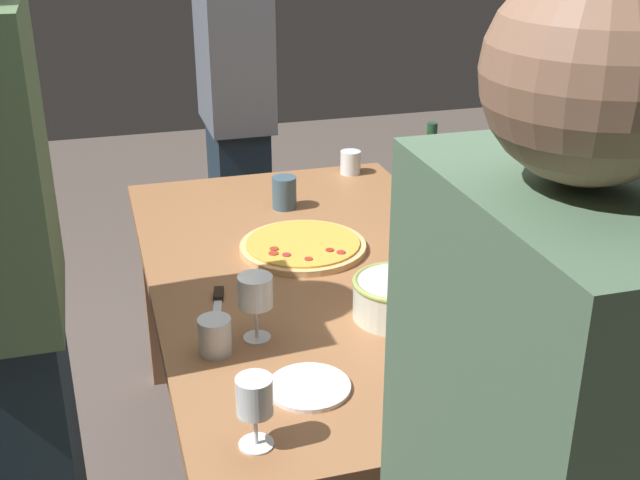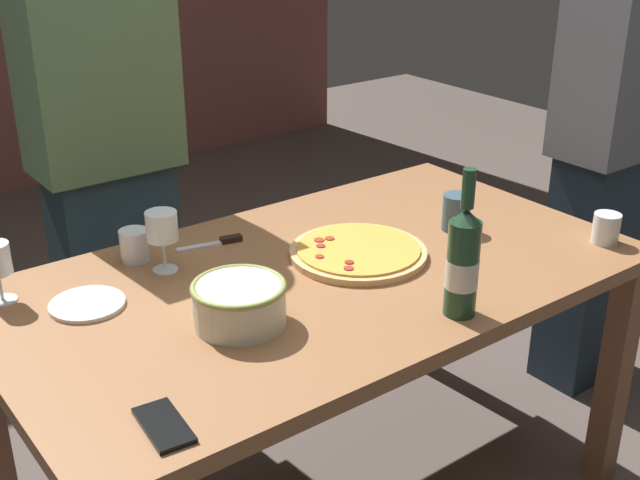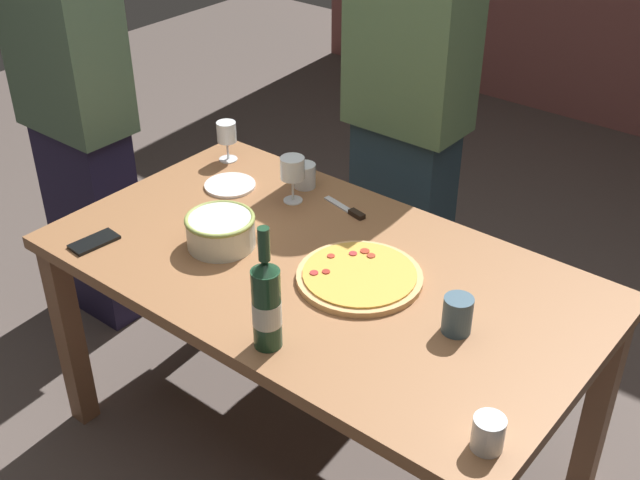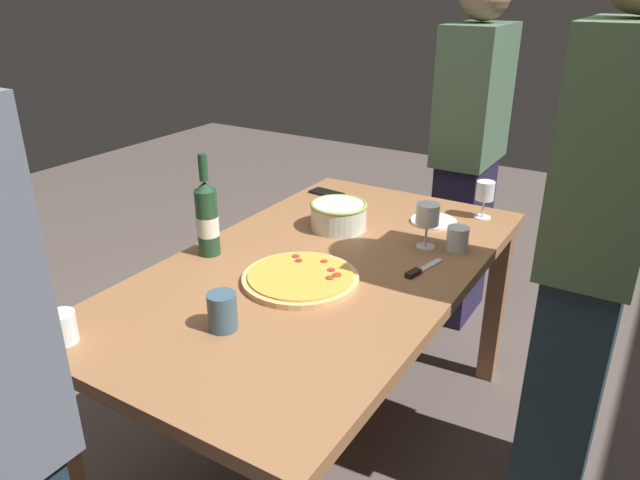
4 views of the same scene
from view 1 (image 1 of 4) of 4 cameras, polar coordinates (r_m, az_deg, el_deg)
The scene contains 14 objects.
dining_table at distance 2.22m, azimuth 0.00°, elevation -4.20°, with size 1.60×0.90×0.75m.
pizza at distance 2.29m, azimuth -1.20°, elevation -0.43°, with size 0.36×0.36×0.03m.
serving_bowl at distance 1.94m, azimuth 5.32°, elevation -3.94°, with size 0.21×0.21×0.10m.
wine_bottle at distance 2.35m, azimuth 7.58°, elevation 3.10°, with size 0.07×0.07×0.34m.
wine_glass_near_pizza at distance 1.82m, azimuth -4.52°, elevation -3.81°, with size 0.08×0.08×0.16m.
wine_glass_by_bottle at distance 1.50m, azimuth -4.59°, elevation -11.08°, with size 0.07×0.07×0.14m.
cup_amber at distance 2.57m, azimuth -2.51°, elevation 3.33°, with size 0.08×0.08×0.10m, color #3D596A.
cup_ceramic at distance 2.89m, azimuth 2.14°, elevation 5.44°, with size 0.07×0.07×0.08m, color white.
cup_spare at distance 1.81m, azimuth -7.34°, elevation -6.64°, with size 0.07×0.07×0.08m, color white.
side_plate at distance 1.69m, azimuth -0.77°, elevation -10.23°, with size 0.17×0.17×0.01m, color white.
cell_phone at distance 1.82m, azimuth 15.68°, elevation -8.51°, with size 0.07×0.14×0.01m, color black.
pizza_knife at distance 2.02m, azimuth -7.14°, elevation -4.29°, with size 0.18×0.06×0.02m.
person_host at distance 3.23m, azimuth -5.93°, elevation 8.56°, with size 0.39×0.24×1.68m.
person_guest_left at distance 1.87m, azimuth -21.13°, elevation -3.70°, with size 0.42×0.24×1.74m.
Camera 1 is at (-1.88, 0.54, 1.71)m, focal length 45.85 mm.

